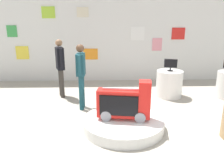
{
  "coord_description": "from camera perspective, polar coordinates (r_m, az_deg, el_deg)",
  "views": [
    {
      "loc": [
        -0.66,
        -4.04,
        2.26
      ],
      "look_at": [
        -0.5,
        1.21,
        0.72
      ],
      "focal_mm": 35.56,
      "sensor_mm": 36.0,
      "label": 1
    }
  ],
  "objects": [
    {
      "name": "novelty_firetruck_tv",
      "position": [
        4.64,
        3.24,
        -5.12
      ],
      "size": [
        1.13,
        0.48,
        0.85
      ],
      "color": "gray",
      "rests_on": "main_display_pedestal"
    },
    {
      "name": "tv_on_left_rear",
      "position": [
        6.75,
        14.86,
        4.93
      ],
      "size": [
        0.37,
        0.16,
        0.35
      ],
      "color": "black",
      "rests_on": "display_pedestal_left_rear"
    },
    {
      "name": "ground_plane",
      "position": [
        4.68,
        6.72,
        -12.71
      ],
      "size": [
        30.0,
        30.0,
        0.0
      ],
      "primitive_type": "plane",
      "color": "#A8A091"
    },
    {
      "name": "display_pedestal_left_rear",
      "position": [
        6.89,
        14.48,
        0.08
      ],
      "size": [
        0.77,
        0.77,
        0.79
      ],
      "primitive_type": "cylinder",
      "color": "silver",
      "rests_on": "ground"
    },
    {
      "name": "main_display_pedestal",
      "position": [
        4.84,
        2.91,
        -10.11
      ],
      "size": [
        1.73,
        1.73,
        0.22
      ],
      "primitive_type": "cylinder",
      "color": "silver",
      "rests_on": "ground"
    },
    {
      "name": "back_wall_display",
      "position": [
        8.34,
        2.81,
        11.18
      ],
      "size": [
        12.16,
        0.13,
        3.03
      ],
      "color": "silver",
      "rests_on": "ground"
    },
    {
      "name": "shopper_browsing_near_truck",
      "position": [
        6.69,
        -13.18,
        5.06
      ],
      "size": [
        0.32,
        0.53,
        1.72
      ],
      "color": "#38332D",
      "rests_on": "ground"
    },
    {
      "name": "shopper_browsing_rear",
      "position": [
        5.66,
        -7.98,
        3.13
      ],
      "size": [
        0.21,
        0.56,
        1.68
      ],
      "color": "#194751",
      "rests_on": "ground"
    }
  ]
}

